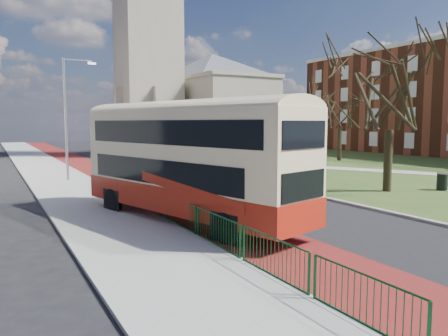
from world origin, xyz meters
TOP-DOWN VIEW (x-y plane):
  - ground at (0.00, 0.00)m, footprint 160.00×160.00m
  - road_carriageway at (1.50, 20.00)m, footprint 9.00×120.00m
  - bus_lane at (-1.20, 20.00)m, footprint 3.40×120.00m
  - pavement_west at (-5.00, 20.00)m, footprint 4.00×120.00m
  - kerb_west at (-3.00, 20.00)m, footprint 0.25×120.00m
  - kerb_east at (6.10, 22.00)m, footprint 0.25×80.00m
  - grass_green at (26.00, 22.00)m, footprint 40.00×80.00m
  - footpath at (20.00, 10.00)m, footprint 18.84×32.82m
  - pedestrian_railing at (-2.95, 4.00)m, footprint 0.07×24.00m
  - gothic_church at (12.56, 38.00)m, footprint 16.38×18.00m
  - streetlamp at (-4.35, 18.00)m, footprint 2.13×0.18m
  - bus at (-2.17, 3.43)m, footprint 5.53×11.33m
  - winter_tree_near at (10.86, 4.92)m, footprint 7.72×7.72m
  - winter_tree_far at (22.72, 21.43)m, footprint 7.39×7.39m
  - litter_bin at (13.97, 3.66)m, footprint 0.75×0.75m

SIDE VIEW (x-z plane):
  - ground at x=0.00m, z-range 0.00..0.00m
  - road_carriageway at x=1.50m, z-range 0.00..0.01m
  - bus_lane at x=-1.20m, z-range 0.00..0.01m
  - grass_green at x=26.00m, z-range 0.00..0.04m
  - footpath at x=20.00m, z-range 0.04..0.07m
  - pavement_west at x=-5.00m, z-range 0.00..0.12m
  - kerb_west at x=-3.00m, z-range 0.00..0.13m
  - kerb_east at x=6.10m, z-range 0.00..0.13m
  - litter_bin at x=13.97m, z-range 0.04..1.05m
  - pedestrian_railing at x=-2.95m, z-range -0.01..1.11m
  - bus at x=-2.17m, z-range 0.33..4.95m
  - streetlamp at x=-4.35m, z-range 0.59..8.59m
  - winter_tree_far at x=22.72m, z-range 1.67..10.12m
  - winter_tree_near at x=10.86m, z-range 1.77..10.79m
  - gothic_church at x=12.56m, z-range -6.87..33.13m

